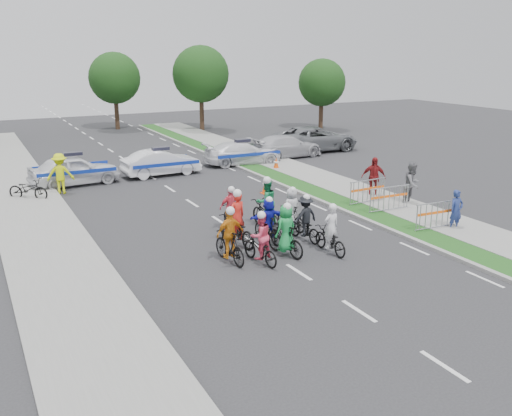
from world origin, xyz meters
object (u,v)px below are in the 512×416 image
spectator_0 (456,210)px  police_car_1 (161,163)px  tree_1 (201,74)px  rider_8 (266,209)px  civilian_sedan (286,146)px  barrier_0 (437,216)px  barrier_1 (389,200)px  police_car_2 (243,153)px  rider_3 (230,241)px  parked_bike (28,189)px  rider_9 (231,214)px  cone_1 (276,164)px  civilian_suv (315,139)px  rider_1 (286,235)px  spectator_2 (374,177)px  rider_5 (268,223)px  police_car_0 (74,170)px  tree_2 (322,83)px  rider_0 (330,237)px  spectator_1 (412,184)px  cone_0 (266,186)px  marshal_hiviz (60,174)px  rider_6 (237,227)px  rider_4 (305,222)px  barrier_2 (368,192)px  rider_2 (260,244)px  tree_4 (114,78)px  rider_7 (291,213)px

spectator_0 → police_car_1: bearing=118.8°
spectator_0 → tree_1: size_ratio=0.23×
rider_8 → civilian_sedan: bearing=-125.2°
barrier_0 → barrier_1: 2.71m
police_car_2 → barrier_0: police_car_2 is taller
rider_3 → parked_bike: bearing=-72.3°
barrier_0 → barrier_1: bearing=90.0°
rider_9 → cone_1: (6.89, 8.87, -0.33)m
civilian_suv → barrier_0: bearing=162.8°
rider_1 → cone_1: 13.64m
spectator_2 → rider_5: bearing=-121.0°
police_car_0 → tree_2: size_ratio=0.76×
rider_0 → civilian_suv: rider_0 is taller
civilian_suv → spectator_2: spectator_2 is taller
rider_9 → tree_2: 28.20m
rider_1 → spectator_1: spectator_1 is taller
cone_0 → tree_1: (5.28, 20.93, 4.20)m
rider_5 → civilian_suv: bearing=-134.9°
police_car_1 → barrier_1: size_ratio=2.07×
police_car_0 → barrier_1: (10.62, -11.11, -0.19)m
spectator_1 → tree_2: 23.88m
marshal_hiviz → rider_6: bearing=127.9°
rider_3 → rider_4: 3.34m
barrier_2 → rider_9: bearing=-174.6°
marshal_hiviz → rider_2: bearing=124.4°
cone_1 → marshal_hiviz: bearing=-179.9°
rider_4 → tree_1: bearing=-112.2°
spectator_1 → barrier_1: size_ratio=0.95×
rider_2 → tree_4: 33.18m
cone_1 → parked_bike: size_ratio=0.37×
barrier_2 → rider_5: bearing=-158.8°
rider_6 → cone_1: (7.38, 10.38, -0.32)m
parked_bike → rider_1: bearing=-110.2°
rider_0 → police_car_0: rider_0 is taller
cone_0 → parked_bike: 10.73m
police_car_0 → rider_2: bearing=-172.7°
rider_8 → barrier_0: rider_8 is taller
rider_1 → rider_6: rider_6 is taller
rider_8 → marshal_hiviz: bearing=-58.6°
rider_1 → barrier_0: size_ratio=0.91×
civilian_suv → spectator_2: (-4.25, -11.42, 0.12)m
cone_0 → tree_1: size_ratio=0.10×
rider_0 → tree_2: bearing=-123.4°
tree_1 → rider_0: bearing=-103.9°
rider_1 → rider_8: (0.84, 2.93, 0.03)m
rider_5 → marshal_hiviz: (-5.28, 10.62, 0.23)m
rider_3 → barrier_1: 8.50m
cone_0 → rider_5: bearing=-117.6°
rider_6 → rider_1: bearing=110.7°
rider_7 → spectator_0: (5.45, -2.83, 0.11)m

